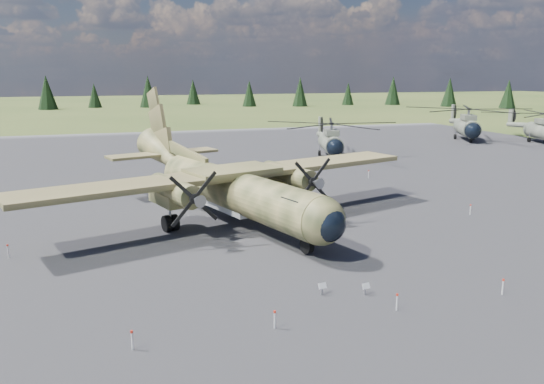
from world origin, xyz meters
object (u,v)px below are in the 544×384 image
object	(u,v)px
transport_plane	(225,181)
helicopter_near	(331,133)
helicopter_mid	(468,117)
helicopter_far	(543,122)

from	to	relation	value
transport_plane	helicopter_near	world-z (taller)	transport_plane
helicopter_near	transport_plane	bearing A→B (deg)	-113.07
transport_plane	helicopter_mid	distance (m)	60.77
helicopter_far	helicopter_mid	bearing A→B (deg)	159.57
transport_plane	helicopter_near	xyz separation A→B (m)	(20.11, 26.04, 0.32)
helicopter_far	transport_plane	bearing A→B (deg)	-137.00
helicopter_near	helicopter_far	bearing A→B (deg)	19.25
helicopter_mid	helicopter_near	bearing A→B (deg)	-136.21
transport_plane	helicopter_mid	bearing A→B (deg)	19.20
helicopter_near	helicopter_mid	xyz separation A→B (m)	(28.92, 9.84, 0.53)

